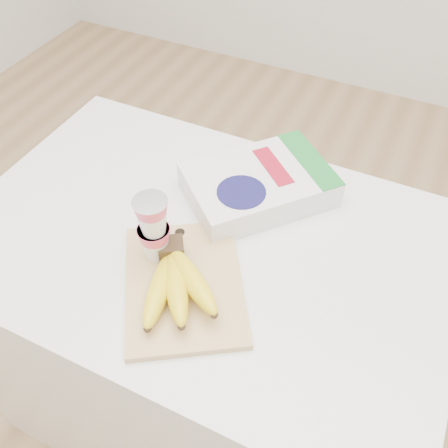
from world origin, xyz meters
name	(u,v)px	position (x,y,z in m)	size (l,w,h in m)	color
table	(208,335)	(0.00, 0.00, 0.38)	(1.02, 0.68, 0.77)	white
cutting_board	(184,284)	(0.02, -0.12, 0.77)	(0.22, 0.29, 0.01)	#E7BC7E
bananas	(176,282)	(0.02, -0.15, 0.81)	(0.19, 0.21, 0.07)	#382816
yogurt_stack	(153,227)	(-0.05, -0.09, 0.86)	(0.07, 0.07, 0.15)	white
cereal_box	(259,185)	(0.05, 0.16, 0.80)	(0.35, 0.36, 0.07)	white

